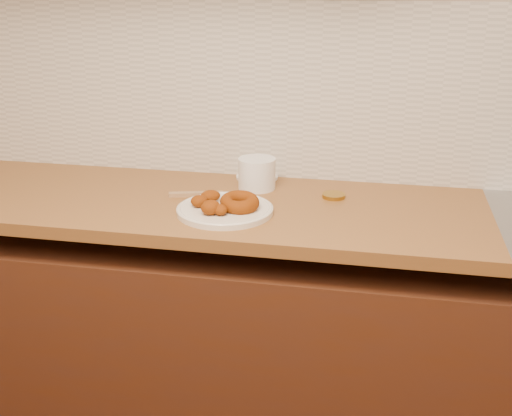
{
  "coord_description": "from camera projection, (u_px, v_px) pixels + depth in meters",
  "views": [
    {
      "loc": [
        0.15,
        -0.17,
        1.59
      ],
      "look_at": [
        -0.2,
        1.57,
        0.93
      ],
      "focal_mm": 45.0,
      "sensor_mm": 36.0,
      "label": 1
    }
  ],
  "objects": [
    {
      "name": "fried_dough_chunks",
      "position": [
        209.0,
        203.0,
        1.92
      ],
      "size": [
        0.14,
        0.19,
        0.04
      ],
      "color": "#793605",
      "rests_on": "donut_plate"
    },
    {
      "name": "ring_donut",
      "position": [
        239.0,
        202.0,
        1.92
      ],
      "size": [
        0.17,
        0.17,
        0.05
      ],
      "primitive_type": "torus",
      "rotation": [
        0.1,
        0.0,
        0.57
      ],
      "color": "#793605",
      "rests_on": "donut_plate"
    },
    {
      "name": "brass_jar_lid",
      "position": [
        334.0,
        196.0,
        2.07
      ],
      "size": [
        0.08,
        0.08,
        0.01
      ],
      "primitive_type": "cylinder",
      "rotation": [
        0.0,
        0.0,
        0.06
      ],
      "color": "#A6812A",
      "rests_on": "butcher_block"
    },
    {
      "name": "wall_back",
      "position": [
        340.0,
        48.0,
        2.11
      ],
      "size": [
        4.0,
        0.02,
        2.7
      ],
      "primitive_type": "cube",
      "color": "tan",
      "rests_on": "ground"
    },
    {
      "name": "wooden_utensil",
      "position": [
        196.0,
        194.0,
        2.09
      ],
      "size": [
        0.17,
        0.07,
        0.01
      ],
      "primitive_type": "cube",
      "rotation": [
        0.0,
        0.0,
        0.27
      ],
      "color": "#A07B51",
      "rests_on": "butcher_block"
    },
    {
      "name": "base_cabinet",
      "position": [
        320.0,
        351.0,
        2.16
      ],
      "size": [
        3.6,
        0.6,
        0.77
      ],
      "primitive_type": "cube",
      "color": "#47210F",
      "rests_on": "floor"
    },
    {
      "name": "donut_plate",
      "position": [
        225.0,
        210.0,
        1.94
      ],
      "size": [
        0.29,
        0.29,
        0.02
      ],
      "primitive_type": "cylinder",
      "color": "silver",
      "rests_on": "butcher_block"
    },
    {
      "name": "tub_lid",
      "position": [
        257.0,
        177.0,
        2.27
      ],
      "size": [
        0.15,
        0.15,
        0.01
      ],
      "primitive_type": "cylinder",
      "rotation": [
        0.0,
        0.0,
        -0.04
      ],
      "color": "white",
      "rests_on": "butcher_block"
    },
    {
      "name": "backsplash",
      "position": [
        338.0,
        94.0,
        2.15
      ],
      "size": [
        3.6,
        0.02,
        0.6
      ],
      "primitive_type": "cube",
      "color": "beige",
      "rests_on": "wall_back"
    },
    {
      "name": "plastic_tub",
      "position": [
        257.0,
        173.0,
        2.15
      ],
      "size": [
        0.15,
        0.15,
        0.1
      ],
      "primitive_type": "cylinder",
      "rotation": [
        0.0,
        0.0,
        0.19
      ],
      "color": "white",
      "rests_on": "butcher_block"
    },
    {
      "name": "butcher_block",
      "position": [
        128.0,
        200.0,
        2.11
      ],
      "size": [
        2.3,
        0.62,
        0.04
      ],
      "primitive_type": "cube",
      "color": "brown",
      "rests_on": "base_cabinet"
    }
  ]
}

